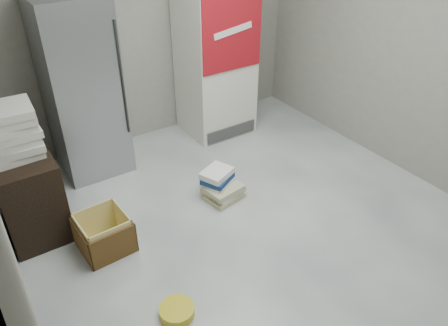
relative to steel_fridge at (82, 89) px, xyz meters
name	(u,v)px	position (x,y,z in m)	size (l,w,h in m)	color
ground	(273,242)	(0.90, -2.13, -0.95)	(5.00, 5.00, 0.00)	silver
room_shell	(289,49)	(0.90, -2.13, 0.85)	(4.04, 5.04, 2.82)	gray
steel_fridge	(82,89)	(0.00, 0.00, 0.00)	(0.70, 0.72, 1.90)	#A5A8AD
coke_cooler	(216,62)	(1.65, -0.01, -0.05)	(0.80, 0.73, 1.80)	silver
wood_shelf	(28,193)	(-0.83, -0.73, -0.55)	(0.50, 0.80, 0.80)	black
supply_box_stack	(11,132)	(-0.82, -0.73, 0.08)	(0.44, 0.44, 0.45)	silver
phonebook_stack_main	(218,183)	(0.86, -1.27, -0.80)	(0.39, 0.37, 0.31)	#A48C4C
phonebook_stack_side	(224,192)	(0.89, -1.34, -0.87)	(0.43, 0.36, 0.16)	tan
cardboard_box	(104,235)	(-0.39, -1.36, -0.81)	(0.45, 0.45, 0.35)	gold
bucket_lid	(177,311)	(-0.20, -2.35, -0.91)	(0.27, 0.27, 0.07)	gold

